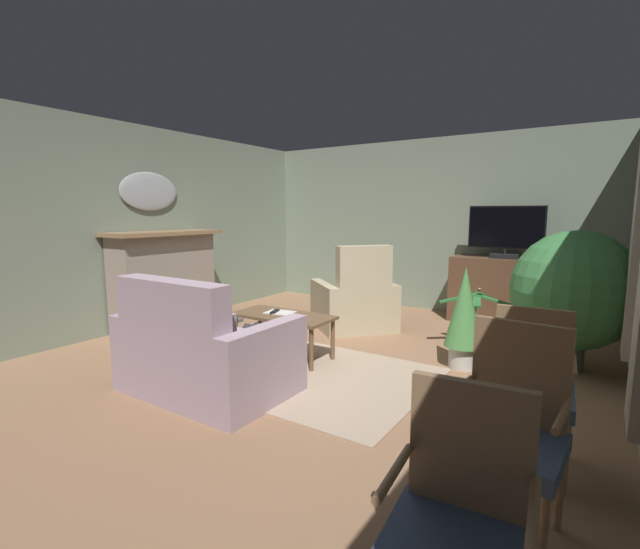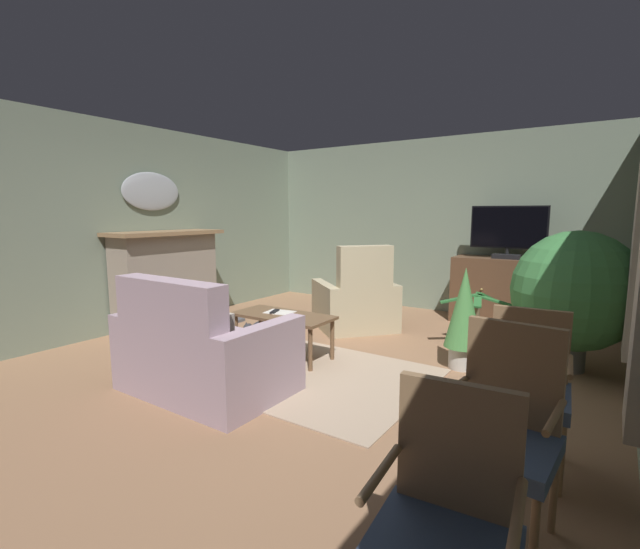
{
  "view_description": "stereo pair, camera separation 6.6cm",
  "coord_description": "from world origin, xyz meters",
  "px_view_note": "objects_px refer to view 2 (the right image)",
  "views": [
    {
      "loc": [
        2.43,
        -3.51,
        1.53
      ],
      "look_at": [
        -0.14,
        0.41,
        0.86
      ],
      "focal_mm": 24.59,
      "sensor_mm": 36.0,
      "label": 1
    },
    {
      "loc": [
        2.48,
        -3.48,
        1.53
      ],
      "look_at": [
        -0.14,
        0.41,
        0.86
      ],
      "focal_mm": 24.59,
      "sensor_mm": 36.0,
      "label": 2
    }
  ],
  "objects_px": {
    "armchair_beside_cabinet": "(356,304)",
    "potted_plant_tall_palm_by_window": "(464,314)",
    "tv_cabinet": "(505,293)",
    "side_chair_tucked_against_wall": "(447,525)",
    "side_chair_mid_row": "(502,426)",
    "folded_newspaper": "(280,312)",
    "wall_mirror_oval": "(151,191)",
    "tv_remote": "(275,311)",
    "coffee_table": "(283,320)",
    "cat": "(261,327)",
    "side_chair_nearest_door": "(526,382)",
    "sofa_floral": "(202,354)",
    "potted_plant_small_fern_corner": "(476,335)",
    "potted_plant_on_hearth_side": "(575,292)",
    "television": "(508,231)",
    "fireplace": "(168,281)"
  },
  "relations": [
    {
      "from": "folded_newspaper",
      "to": "potted_plant_tall_palm_by_window",
      "type": "xyz_separation_m",
      "value": [
        1.75,
        0.69,
        0.08
      ]
    },
    {
      "from": "armchair_beside_cabinet",
      "to": "potted_plant_tall_palm_by_window",
      "type": "height_order",
      "value": "armchair_beside_cabinet"
    },
    {
      "from": "fireplace",
      "to": "wall_mirror_oval",
      "type": "height_order",
      "value": "wall_mirror_oval"
    },
    {
      "from": "tv_cabinet",
      "to": "potted_plant_small_fern_corner",
      "type": "height_order",
      "value": "tv_cabinet"
    },
    {
      "from": "armchair_beside_cabinet",
      "to": "fireplace",
      "type": "bearing_deg",
      "value": -148.39
    },
    {
      "from": "folded_newspaper",
      "to": "cat",
      "type": "height_order",
      "value": "folded_newspaper"
    },
    {
      "from": "sofa_floral",
      "to": "potted_plant_small_fern_corner",
      "type": "height_order",
      "value": "sofa_floral"
    },
    {
      "from": "wall_mirror_oval",
      "to": "tv_remote",
      "type": "distance_m",
      "value": 2.56
    },
    {
      "from": "tv_cabinet",
      "to": "potted_plant_tall_palm_by_window",
      "type": "bearing_deg",
      "value": -89.17
    },
    {
      "from": "tv_cabinet",
      "to": "side_chair_nearest_door",
      "type": "height_order",
      "value": "side_chair_nearest_door"
    },
    {
      "from": "fireplace",
      "to": "tv_remote",
      "type": "relative_size",
      "value": 9.21
    },
    {
      "from": "tv_cabinet",
      "to": "potted_plant_small_fern_corner",
      "type": "bearing_deg",
      "value": -90.72
    },
    {
      "from": "potted_plant_tall_palm_by_window",
      "to": "cat",
      "type": "bearing_deg",
      "value": -175.37
    },
    {
      "from": "television",
      "to": "potted_plant_small_fern_corner",
      "type": "distance_m",
      "value": 1.74
    },
    {
      "from": "tv_cabinet",
      "to": "tv_remote",
      "type": "bearing_deg",
      "value": -122.3
    },
    {
      "from": "fireplace",
      "to": "potted_plant_tall_palm_by_window",
      "type": "distance_m",
      "value": 3.79
    },
    {
      "from": "fireplace",
      "to": "side_chair_mid_row",
      "type": "bearing_deg",
      "value": -18.72
    },
    {
      "from": "wall_mirror_oval",
      "to": "coffee_table",
      "type": "bearing_deg",
      "value": -3.26
    },
    {
      "from": "side_chair_nearest_door",
      "to": "sofa_floral",
      "type": "bearing_deg",
      "value": -171.05
    },
    {
      "from": "tv_remote",
      "to": "side_chair_mid_row",
      "type": "xyz_separation_m",
      "value": [
        2.59,
        -1.42,
        0.05
      ]
    },
    {
      "from": "television",
      "to": "sofa_floral",
      "type": "height_order",
      "value": "television"
    },
    {
      "from": "armchair_beside_cabinet",
      "to": "side_chair_mid_row",
      "type": "height_order",
      "value": "armchair_beside_cabinet"
    },
    {
      "from": "potted_plant_small_fern_corner",
      "to": "side_chair_tucked_against_wall",
      "type": "bearing_deg",
      "value": -77.03
    },
    {
      "from": "side_chair_mid_row",
      "to": "tv_cabinet",
      "type": "bearing_deg",
      "value": 101.06
    },
    {
      "from": "wall_mirror_oval",
      "to": "folded_newspaper",
      "type": "bearing_deg",
      "value": -2.06
    },
    {
      "from": "wall_mirror_oval",
      "to": "sofa_floral",
      "type": "distance_m",
      "value": 3.01
    },
    {
      "from": "side_chair_nearest_door",
      "to": "folded_newspaper",
      "type": "bearing_deg",
      "value": 163.35
    },
    {
      "from": "tv_cabinet",
      "to": "side_chair_mid_row",
      "type": "distance_m",
      "value": 4.3
    },
    {
      "from": "folded_newspaper",
      "to": "side_chair_nearest_door",
      "type": "bearing_deg",
      "value": -26.42
    },
    {
      "from": "sofa_floral",
      "to": "armchair_beside_cabinet",
      "type": "distance_m",
      "value": 2.54
    },
    {
      "from": "coffee_table",
      "to": "cat",
      "type": "height_order",
      "value": "coffee_table"
    },
    {
      "from": "potted_plant_tall_palm_by_window",
      "to": "tv_cabinet",
      "type": "bearing_deg",
      "value": 90.83
    },
    {
      "from": "tv_remote",
      "to": "folded_newspaper",
      "type": "height_order",
      "value": "tv_remote"
    },
    {
      "from": "television",
      "to": "folded_newspaper",
      "type": "xyz_separation_m",
      "value": [
        -1.72,
        -2.71,
        -0.82
      ]
    },
    {
      "from": "tv_remote",
      "to": "potted_plant_small_fern_corner",
      "type": "bearing_deg",
      "value": 109.73
    },
    {
      "from": "side_chair_tucked_against_wall",
      "to": "side_chair_mid_row",
      "type": "xyz_separation_m",
      "value": [
        0.01,
        0.78,
        0.01
      ]
    },
    {
      "from": "tv_remote",
      "to": "side_chair_mid_row",
      "type": "relative_size",
      "value": 0.17
    },
    {
      "from": "television",
      "to": "coffee_table",
      "type": "distance_m",
      "value": 3.32
    },
    {
      "from": "cat",
      "to": "side_chair_tucked_against_wall",
      "type": "bearing_deg",
      "value": -40.09
    },
    {
      "from": "coffee_table",
      "to": "side_chair_tucked_against_wall",
      "type": "distance_m",
      "value": 3.29
    },
    {
      "from": "coffee_table",
      "to": "television",
      "type": "bearing_deg",
      "value": 59.28
    },
    {
      "from": "tv_cabinet",
      "to": "side_chair_nearest_door",
      "type": "relative_size",
      "value": 1.47
    },
    {
      "from": "fireplace",
      "to": "side_chair_tucked_against_wall",
      "type": "relative_size",
      "value": 1.64
    },
    {
      "from": "armchair_beside_cabinet",
      "to": "cat",
      "type": "distance_m",
      "value": 1.27
    },
    {
      "from": "coffee_table",
      "to": "wall_mirror_oval",
      "type": "bearing_deg",
      "value": 176.74
    },
    {
      "from": "sofa_floral",
      "to": "cat",
      "type": "relative_size",
      "value": 1.93
    },
    {
      "from": "armchair_beside_cabinet",
      "to": "potted_plant_tall_palm_by_window",
      "type": "bearing_deg",
      "value": -23.97
    },
    {
      "from": "tv_cabinet",
      "to": "armchair_beside_cabinet",
      "type": "xyz_separation_m",
      "value": [
        -1.57,
        -1.36,
        -0.1
      ]
    },
    {
      "from": "tv_cabinet",
      "to": "sofa_floral",
      "type": "bearing_deg",
      "value": -112.76
    },
    {
      "from": "tv_cabinet",
      "to": "potted_plant_on_hearth_side",
      "type": "xyz_separation_m",
      "value": [
        0.92,
        -1.54,
        0.35
      ]
    }
  ]
}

